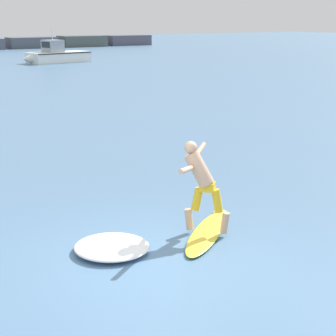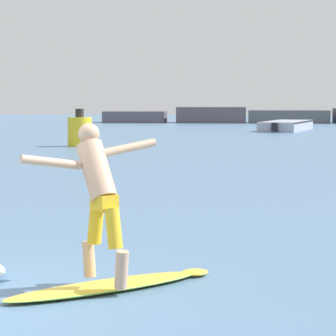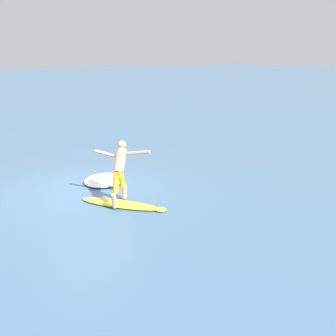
# 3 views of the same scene
# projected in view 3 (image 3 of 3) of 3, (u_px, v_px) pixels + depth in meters

# --- Properties ---
(ground_plane) EXTENTS (200.00, 200.00, 0.00)m
(ground_plane) POSITION_uv_depth(u_px,v_px,m) (84.00, 191.00, 9.84)
(ground_plane) COLOR #50769B
(surfboard) EXTENTS (2.12, 1.93, 0.21)m
(surfboard) POSITION_uv_depth(u_px,v_px,m) (121.00, 204.00, 8.91)
(surfboard) COLOR yellow
(surfboard) RESTS_ON ground
(surfer) EXTENTS (1.27, 1.13, 1.66)m
(surfer) POSITION_uv_depth(u_px,v_px,m) (120.00, 167.00, 8.70)
(surfer) COLOR tan
(surfer) RESTS_ON surfboard
(wave_foam_at_tail) EXTENTS (1.76, 1.77, 0.17)m
(wave_foam_at_tail) POSITION_uv_depth(u_px,v_px,m) (104.00, 180.00, 10.47)
(wave_foam_at_tail) COLOR white
(wave_foam_at_tail) RESTS_ON ground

